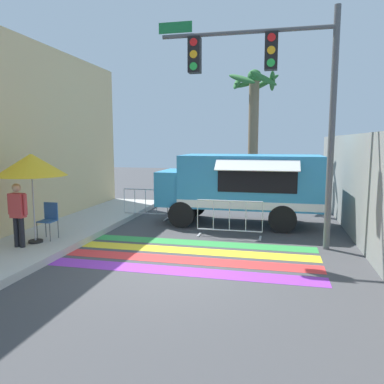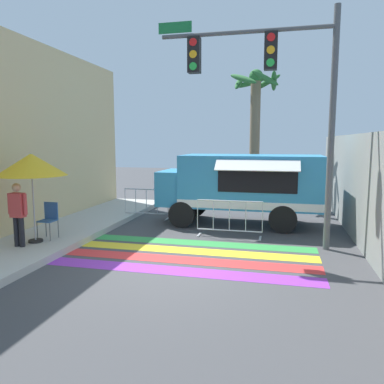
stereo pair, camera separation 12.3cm
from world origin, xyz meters
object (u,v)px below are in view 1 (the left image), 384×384
Objects in this scene: barricade_side at (146,204)px; barricade_front at (229,219)px; traffic_signal_pole at (273,81)px; food_truck at (238,183)px; vendor_person at (18,212)px; palm_tree at (254,117)px; patio_umbrella at (31,165)px; folding_chair at (49,217)px.

barricade_front is at bearing -30.67° from barricade_side.
traffic_signal_pole reaches higher than barricade_front.
food_truck is 0.88× the size of traffic_signal_pole.
vendor_person is at bearing -149.96° from barricade_front.
barricade_side is at bearing -129.39° from palm_tree.
barricade_front is at bearing 149.14° from traffic_signal_pole.
palm_tree is at bearing 87.41° from food_truck.
patio_umbrella is 1.45× the size of vendor_person.
palm_tree is (3.51, 4.27, 3.30)m from barricade_side.
patio_umbrella is at bearing -120.15° from palm_tree.
barricade_side is at bearing 149.28° from traffic_signal_pole.
barricade_front is 3.80m from barricade_side.
barricade_side is (-3.31, 0.12, -0.87)m from food_truck.
food_truck is 2.76× the size of barricade_front.
vendor_person is 0.27× the size of palm_tree.
traffic_signal_pole is 6.83m from folding_chair.
folding_chair is 4.98m from barricade_front.
barricade_front is at bearing -91.40° from food_truck.
traffic_signal_pole is 3.96m from barricade_front.
barricade_front is at bearing 44.87° from folding_chair.
traffic_signal_pole is 7.11m from vendor_person.
patio_umbrella is at bearing -153.61° from barricade_front.
barricade_side is (-4.40, 2.62, -3.74)m from traffic_signal_pole.
barricade_front is 0.33× the size of palm_tree.
vendor_person is (-0.12, -0.46, -1.11)m from patio_umbrella.
food_truck reaches higher than vendor_person.
food_truck is 0.91× the size of palm_tree.
folding_chair is 0.98m from vendor_person.
folding_chair is at bearing -109.13° from barricade_side.
barricade_side is (-3.27, 1.94, -0.01)m from barricade_front.
traffic_signal_pole is at bearing 34.45° from folding_chair.
vendor_person is 0.83× the size of barricade_front.
patio_umbrella is at bearing 81.80° from vendor_person.
traffic_signal_pole reaches higher than vendor_person.
food_truck is at bearing -2.12° from barricade_side.
patio_umbrella is at bearing -138.92° from food_truck.
palm_tree reaches higher than barricade_side.
barricade_front is (4.84, 2.80, -0.53)m from vendor_person.
patio_umbrella is 1.38× the size of barricade_side.
food_truck is 3.43m from barricade_side.
barricade_side is at bearing 177.88° from food_truck.
vendor_person reaches higher than folding_chair.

